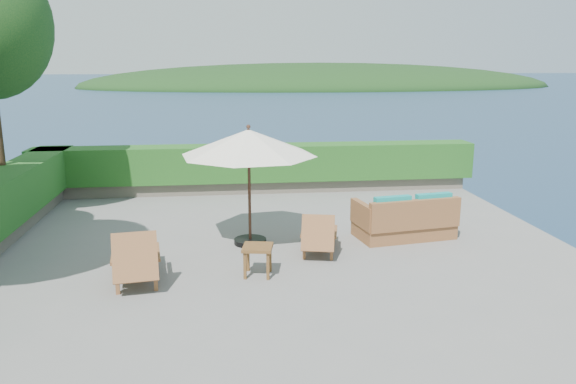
{
  "coord_description": "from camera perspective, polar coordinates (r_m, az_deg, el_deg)",
  "views": [
    {
      "loc": [
        -0.98,
        -10.06,
        3.65
      ],
      "look_at": [
        0.3,
        0.8,
        1.1
      ],
      "focal_mm": 35.0,
      "sensor_mm": 36.0,
      "label": 1
    }
  ],
  "objects": [
    {
      "name": "side_table",
      "position": [
        9.79,
        -3.1,
        -6.02
      ],
      "size": [
        0.59,
        0.59,
        0.54
      ],
      "rotation": [
        0.0,
        0.0,
        -0.18
      ],
      "color": "brown",
      "rests_on": "ground"
    },
    {
      "name": "ground",
      "position": [
        10.74,
        -1.1,
        -6.72
      ],
      "size": [
        12.0,
        12.0,
        0.0
      ],
      "primitive_type": "plane",
      "color": "gray",
      "rests_on": "ground"
    },
    {
      "name": "patio_umbrella",
      "position": [
        11.11,
        -4.02,
        4.91
      ],
      "size": [
        3.32,
        3.32,
        2.45
      ],
      "rotation": [
        0.0,
        0.0,
        -0.24
      ],
      "color": "black",
      "rests_on": "ground"
    },
    {
      "name": "hedge_far",
      "position": [
        15.93,
        -3.1,
        3.0
      ],
      "size": [
        12.4,
        0.9,
        1.0
      ],
      "primitive_type": "cube",
      "color": "#144816",
      "rests_on": "planter_wall_far"
    },
    {
      "name": "offshore_island",
      "position": [
        152.43,
        3.15,
        10.63
      ],
      "size": [
        126.0,
        57.6,
        12.6
      ],
      "primitive_type": "ellipsoid",
      "color": "black",
      "rests_on": "ocean"
    },
    {
      "name": "lounge_left",
      "position": [
        9.86,
        -15.19,
        -6.49
      ],
      "size": [
        0.93,
        1.8,
        1.0
      ],
      "rotation": [
        0.0,
        0.0,
        0.13
      ],
      "color": "#946336",
      "rests_on": "ground"
    },
    {
      "name": "wicker_loveseat",
      "position": [
        12.09,
        11.84,
        -2.8
      ],
      "size": [
        2.18,
        1.36,
        1.0
      ],
      "rotation": [
        0.0,
        0.0,
        0.17
      ],
      "color": "#946336",
      "rests_on": "ground"
    },
    {
      "name": "planter_wall_far",
      "position": [
        16.07,
        -3.07,
        0.64
      ],
      "size": [
        12.0,
        0.6,
        0.36
      ],
      "primitive_type": "cube",
      "color": "#6F6859",
      "rests_on": "ground"
    },
    {
      "name": "lounge_right",
      "position": [
        10.96,
        3.18,
        -4.35
      ],
      "size": [
        0.93,
        1.59,
        0.86
      ],
      "rotation": [
        0.0,
        0.0,
        -0.22
      ],
      "color": "#946336",
      "rests_on": "ground"
    },
    {
      "name": "foundation",
      "position": [
        11.36,
        -1.06,
        -14.1
      ],
      "size": [
        12.0,
        12.0,
        3.0
      ],
      "primitive_type": "cube",
      "color": "#534C42",
      "rests_on": "ocean"
    }
  ]
}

